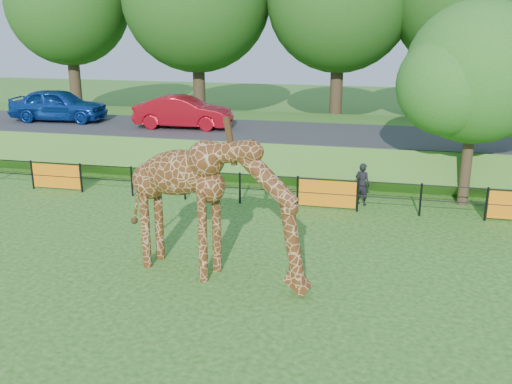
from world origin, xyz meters
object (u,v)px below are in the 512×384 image
Objects in this scene: car_blue at (59,105)px; tree_east at (479,78)px; giraffe at (215,208)px; visitor at (362,184)px; car_red at (183,112)px.

tree_east is (18.08, -4.62, 2.09)m from car_blue.
giraffe reaches higher than car_blue.
giraffe is 10.34m from tree_east.
tree_east is (3.49, 0.83, 3.55)m from visitor.
car_blue reaches higher than car_red.
car_red is 2.94× the size of visitor.
visitor is at bearing 78.29° from giraffe.
giraffe reaches higher than car_red.
visitor is at bearing -124.01° from car_red.
car_blue is (-11.35, 12.05, 0.41)m from giraffe.
giraffe is at bearing 88.36° from visitor.
car_blue reaches higher than visitor.
car_red is (6.41, -0.41, -0.06)m from car_blue.
visitor is 0.22× the size of tree_east.
car_red is 9.71m from visitor.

